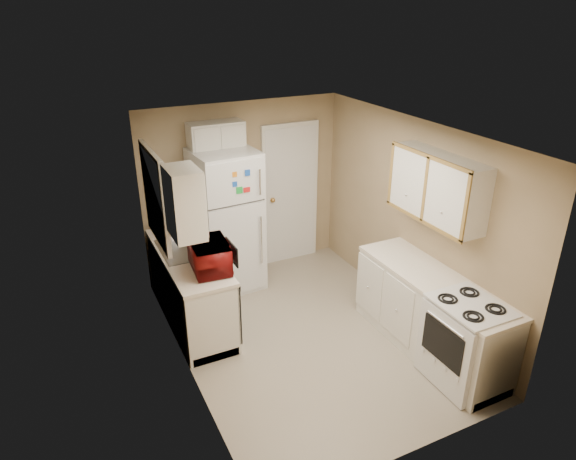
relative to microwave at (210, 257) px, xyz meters
name	(u,v)px	position (x,y,z in m)	size (l,w,h in m)	color
floor	(307,335)	(0.97, -0.44, -1.05)	(3.80, 3.80, 0.00)	#B4A894
ceiling	(310,133)	(0.97, -0.44, 1.35)	(3.80, 3.80, 0.00)	white
wall_left	(181,271)	(-0.43, -0.44, 0.15)	(3.80, 3.80, 0.00)	tan
wall_right	(413,220)	(2.37, -0.44, 0.15)	(3.80, 3.80, 0.00)	tan
wall_back	(244,189)	(0.97, 1.46, 0.15)	(2.80, 2.80, 0.00)	tan
wall_front	(424,339)	(0.97, -2.34, 0.15)	(2.80, 2.80, 0.00)	tan
left_counter	(191,288)	(-0.13, 0.46, -0.60)	(0.60, 1.80, 0.90)	silver
dishwasher	(231,303)	(0.16, -0.14, -0.56)	(0.03, 0.58, 0.72)	black
sink	(184,252)	(-0.13, 0.61, -0.19)	(0.54, 0.74, 0.16)	gray
microwave	(210,257)	(0.00, 0.00, 0.00)	(0.32, 0.57, 0.38)	maroon
soap_bottle	(173,233)	(-0.18, 0.90, -0.05)	(0.10, 0.10, 0.22)	beige
window_blinds	(156,197)	(-0.39, 0.61, 0.55)	(0.10, 0.98, 1.08)	silver
upper_cabinet_left	(184,203)	(-0.28, -0.22, 0.75)	(0.30, 0.45, 0.70)	silver
refrigerator	(227,221)	(0.58, 1.09, -0.11)	(0.78, 0.76, 1.89)	silver
cabinet_over_fridge	(216,138)	(0.57, 1.31, 0.95)	(0.70, 0.30, 0.40)	silver
interior_door	(290,195)	(1.67, 1.42, -0.03)	(0.86, 0.06, 2.08)	silver
right_counter	(430,314)	(2.07, -1.24, -0.60)	(0.60, 2.00, 0.90)	silver
stove	(464,345)	(2.02, -1.80, -0.61)	(0.58, 0.72, 0.87)	silver
upper_cabinet_right	(437,187)	(2.22, -0.94, 0.75)	(0.30, 1.20, 0.70)	silver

